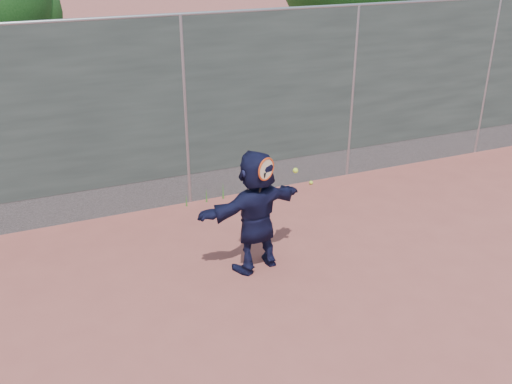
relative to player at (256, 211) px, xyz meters
name	(u,v)px	position (x,y,z in m)	size (l,w,h in m)	color
ground	(278,324)	(-0.24, -1.23, -0.83)	(80.00, 80.00, 0.00)	#9E4C42
player	(256,211)	(0.00, 0.00, 0.00)	(1.53, 0.49, 1.65)	black
ball_ground	(311,183)	(1.95, 2.12, -0.79)	(0.07, 0.07, 0.07)	#BEDD31
fence	(185,109)	(-0.24, 2.27, 0.76)	(20.00, 0.06, 3.03)	#38423D
swing_action	(269,171)	(0.09, -0.20, 0.63)	(0.58, 0.16, 0.51)	red
weed_clump	(209,194)	(0.06, 2.15, -0.69)	(0.68, 0.07, 0.30)	#387226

